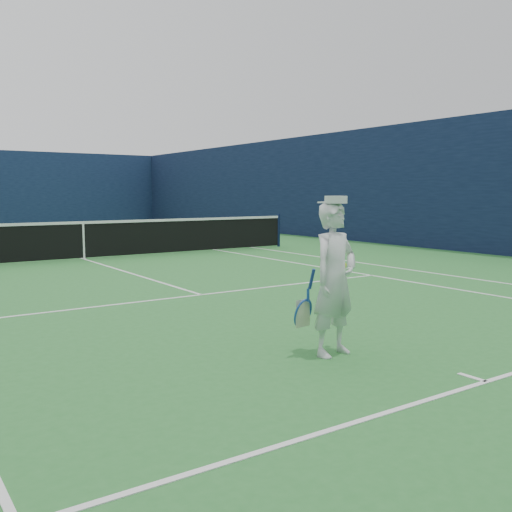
{
  "coord_description": "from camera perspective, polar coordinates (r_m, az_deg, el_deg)",
  "views": [
    {
      "loc": [
        -4.66,
        -14.92,
        1.75
      ],
      "look_at": [
        -0.56,
        -8.9,
        0.94
      ],
      "focal_mm": 40.0,
      "sensor_mm": 36.0,
      "label": 1
    }
  ],
  "objects": [
    {
      "name": "ground",
      "position": [
        15.73,
        -16.8,
        -0.32
      ],
      "size": [
        80.0,
        80.0,
        0.0
      ],
      "primitive_type": "plane",
      "color": "#2C7431",
      "rests_on": "ground"
    },
    {
      "name": "court_markings",
      "position": [
        15.73,
        -16.8,
        -0.3
      ],
      "size": [
        11.03,
        23.83,
        0.01
      ],
      "color": "white",
      "rests_on": "ground"
    },
    {
      "name": "windscreen_fence",
      "position": [
        15.63,
        -17.04,
        6.98
      ],
      "size": [
        20.12,
        36.12,
        4.0
      ],
      "color": "#101D3D",
      "rests_on": "ground"
    },
    {
      "name": "tennis_net",
      "position": [
        15.68,
        -16.87,
        1.7
      ],
      "size": [
        12.88,
        0.09,
        1.07
      ],
      "color": "#141E4C",
      "rests_on": "ground"
    },
    {
      "name": "tennis_player",
      "position": [
        6.17,
        7.85,
        -2.24
      ],
      "size": [
        0.79,
        0.49,
        1.72
      ],
      "rotation": [
        0.0,
        0.0,
        0.15
      ],
      "color": "white",
      "rests_on": "ground"
    }
  ]
}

